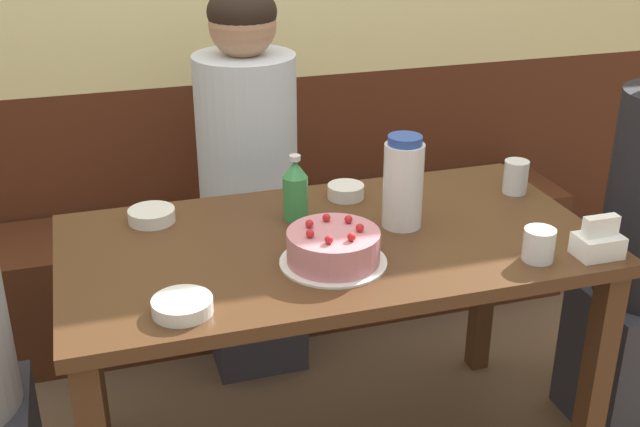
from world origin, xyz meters
TOP-DOWN VIEW (x-y plane):
  - bench_seat at (0.00, 0.83)m, footprint 2.35×0.38m
  - dining_table at (0.00, 0.00)m, footprint 1.36×0.72m
  - birthday_cake at (-0.04, -0.13)m, footprint 0.26×0.26m
  - water_pitcher at (0.20, 0.02)m, footprint 0.10×0.10m
  - soju_bottle at (-0.05, 0.15)m, footprint 0.07×0.07m
  - napkin_holder at (0.59, -0.28)m, footprint 0.11×0.08m
  - bowl_soup_white at (-0.41, -0.25)m, footprint 0.13×0.13m
  - bowl_rice_small at (0.12, 0.24)m, footprint 0.10×0.10m
  - bowl_side_dish at (-0.43, 0.24)m, footprint 0.12×0.12m
  - glass_water_tall at (0.44, -0.26)m, footprint 0.08×0.08m
  - glass_tumbler_short at (0.60, 0.13)m, footprint 0.07×0.07m
  - person_teal_shirt at (-0.08, 0.62)m, footprint 0.32×0.34m

SIDE VIEW (x-z plane):
  - bench_seat at x=0.00m, z-range 0.00..0.43m
  - person_teal_shirt at x=-0.08m, z-range -0.02..1.24m
  - dining_table at x=0.00m, z-range 0.26..0.98m
  - bowl_soup_white at x=-0.41m, z-range 0.72..0.75m
  - bowl_side_dish at x=-0.43m, z-range 0.72..0.76m
  - bowl_rice_small at x=0.12m, z-range 0.72..0.76m
  - napkin_holder at x=0.59m, z-range 0.71..0.81m
  - glass_water_tall at x=0.44m, z-range 0.72..0.80m
  - birthday_cake at x=-0.04m, z-range 0.71..0.81m
  - glass_tumbler_short at x=0.60m, z-range 0.72..0.82m
  - soju_bottle at x=-0.05m, z-range 0.71..0.90m
  - water_pitcher at x=0.20m, z-range 0.72..0.97m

